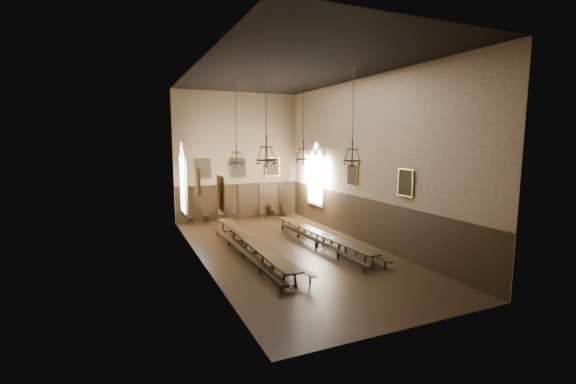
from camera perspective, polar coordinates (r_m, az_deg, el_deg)
floor at (r=20.09m, az=0.19°, el=-8.71°), size 9.00×18.00×0.02m
ceiling at (r=19.55m, az=0.20°, el=17.55°), size 9.00×18.00×0.02m
wall_back at (r=27.76m, az=-7.42°, el=5.26°), size 9.00×0.02×9.00m
wall_front at (r=11.68m, az=18.47°, el=1.52°), size 9.00×0.02×9.00m
wall_left at (r=17.95m, az=-13.11°, el=3.77°), size 0.02×18.00×9.00m
wall_right at (r=21.53m, az=11.27°, el=4.46°), size 0.02×18.00×9.00m
wainscot_panelling at (r=19.77m, az=0.19°, el=-5.20°), size 9.00×18.00×2.50m
table_left at (r=19.30m, az=-5.54°, el=-8.11°), size 0.87×10.72×0.84m
table_right at (r=21.00m, az=4.78°, el=-6.95°), size 1.10×9.27×0.72m
bench_left_outer at (r=18.91m, az=-6.85°, el=-8.86°), size 0.49×10.26×0.46m
bench_left_inner at (r=19.26m, az=-3.38°, el=-8.59°), size 0.89×9.39×0.42m
bench_right_inner at (r=20.60m, az=4.08°, el=-7.49°), size 0.45×9.50×0.43m
bench_right_outer at (r=21.35m, az=6.45°, el=-6.94°), size 0.47×9.89×0.44m
chair_0 at (r=27.06m, az=-14.37°, el=-4.01°), size 0.45×0.45×0.92m
chair_1 at (r=27.27m, az=-12.03°, el=-3.77°), size 0.50×0.50×1.04m
chair_2 at (r=27.52m, az=-9.80°, el=-3.64°), size 0.50×0.50×0.99m
chair_3 at (r=27.71m, az=-7.83°, el=-3.59°), size 0.40×0.40×0.88m
chair_5 at (r=28.24m, az=-3.90°, el=-3.31°), size 0.47×0.47×0.89m
chair_6 at (r=28.70m, az=-2.05°, el=-3.07°), size 0.52×0.52×0.96m
chair_7 at (r=29.01m, az=-0.44°, el=-2.97°), size 0.47×0.47×0.92m
chandelier_back_left at (r=21.01m, az=-7.64°, el=5.19°), size 0.86×0.86×4.69m
chandelier_back_right at (r=22.63m, az=2.28°, el=5.60°), size 0.93×0.93×4.62m
chandelier_front_left at (r=15.79m, az=-3.22°, el=5.78°), size 0.84×0.84×4.29m
chandelier_front_right at (r=18.51m, az=9.50°, el=5.48°), size 0.85×0.85×4.46m
portrait_back_0 at (r=27.06m, az=-12.60°, el=3.37°), size 1.10×0.12×1.40m
portrait_back_1 at (r=27.68m, az=-7.31°, el=3.59°), size 1.10×0.12×1.40m
portrait_back_2 at (r=28.53m, az=-2.29°, el=3.77°), size 1.10×0.12×1.40m
portrait_left_0 at (r=19.02m, az=-13.21°, el=1.56°), size 0.12×1.00×1.30m
portrait_left_1 at (r=14.65m, az=-9.94°, el=-0.15°), size 0.12×1.00×1.30m
portrait_right_0 at (r=22.34m, az=9.47°, el=2.56°), size 0.12×1.00×1.30m
portrait_right_1 at (r=18.76m, az=17.01°, el=1.34°), size 0.12×1.00×1.30m
window_right at (r=26.25m, az=4.16°, el=2.75°), size 0.20×2.20×4.60m
window_left at (r=23.46m, az=-15.35°, el=1.90°), size 0.20×2.20×4.60m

